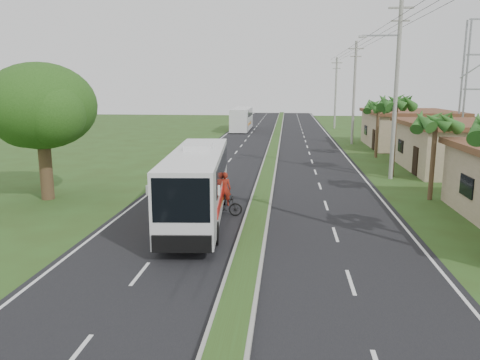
# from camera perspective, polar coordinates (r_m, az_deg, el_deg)

# --- Properties ---
(ground) EXTENTS (180.00, 180.00, 0.00)m
(ground) POSITION_cam_1_polar(r_m,az_deg,el_deg) (15.79, 0.37, -11.90)
(ground) COLOR #2F4419
(ground) RESTS_ON ground
(road_asphalt) EXTENTS (14.00, 160.00, 0.02)m
(road_asphalt) POSITION_cam_1_polar(r_m,az_deg,el_deg) (35.04, 3.45, 1.07)
(road_asphalt) COLOR black
(road_asphalt) RESTS_ON ground
(median_strip) EXTENTS (1.20, 160.00, 0.18)m
(median_strip) POSITION_cam_1_polar(r_m,az_deg,el_deg) (35.02, 3.45, 1.22)
(median_strip) COLOR gray
(median_strip) RESTS_ON ground
(lane_edge_left) EXTENTS (0.12, 160.00, 0.01)m
(lane_edge_left) POSITION_cam_1_polar(r_m,az_deg,el_deg) (35.93, -7.29, 1.24)
(lane_edge_left) COLOR silver
(lane_edge_left) RESTS_ON ground
(lane_edge_right) EXTENTS (0.12, 160.00, 0.01)m
(lane_edge_right) POSITION_cam_1_polar(r_m,az_deg,el_deg) (35.42, 14.34, 0.83)
(lane_edge_right) COLOR silver
(lane_edge_right) RESTS_ON ground
(shop_mid) EXTENTS (7.60, 10.60, 3.67)m
(shop_mid) POSITION_cam_1_polar(r_m,az_deg,el_deg) (38.83, 24.78, 3.81)
(shop_mid) COLOR tan
(shop_mid) RESTS_ON ground
(shop_far) EXTENTS (8.60, 11.60, 3.82)m
(shop_far) POSITION_cam_1_polar(r_m,az_deg,el_deg) (52.19, 19.87, 5.92)
(shop_far) COLOR tan
(shop_far) RESTS_ON ground
(palm_verge_b) EXTENTS (2.40, 2.40, 5.05)m
(palm_verge_b) POSITION_cam_1_polar(r_m,az_deg,el_deg) (27.71, 22.77, 6.57)
(palm_verge_b) COLOR #473321
(palm_verge_b) RESTS_ON ground
(palm_verge_c) EXTENTS (2.40, 2.40, 5.85)m
(palm_verge_c) POSITION_cam_1_polar(r_m,az_deg,el_deg) (34.29, 18.52, 8.89)
(palm_verge_c) COLOR #473321
(palm_verge_c) RESTS_ON ground
(palm_verge_d) EXTENTS (2.40, 2.40, 5.25)m
(palm_verge_d) POSITION_cam_1_polar(r_m,az_deg,el_deg) (43.22, 16.54, 8.62)
(palm_verge_d) COLOR #473321
(palm_verge_d) RESTS_ON ground
(shade_tree) EXTENTS (6.30, 6.00, 7.54)m
(shade_tree) POSITION_cam_1_polar(r_m,az_deg,el_deg) (27.96, -23.28, 7.95)
(shade_tree) COLOR #473321
(shade_tree) RESTS_ON ground
(utility_pole_b) EXTENTS (3.20, 0.28, 12.00)m
(utility_pole_b) POSITION_cam_1_polar(r_m,az_deg,el_deg) (33.22, 18.46, 10.79)
(utility_pole_b) COLOR gray
(utility_pole_b) RESTS_ON ground
(utility_pole_c) EXTENTS (1.60, 0.28, 11.00)m
(utility_pole_c) POSITION_cam_1_polar(r_m,az_deg,el_deg) (52.94, 13.74, 10.39)
(utility_pole_c) COLOR gray
(utility_pole_c) RESTS_ON ground
(utility_pole_d) EXTENTS (1.60, 0.28, 10.50)m
(utility_pole_d) POSITION_cam_1_polar(r_m,az_deg,el_deg) (72.81, 11.58, 10.45)
(utility_pole_d) COLOR gray
(utility_pole_d) RESTS_ON ground
(coach_bus_main) EXTENTS (3.22, 11.12, 3.54)m
(coach_bus_main) POSITION_cam_1_polar(r_m,az_deg,el_deg) (21.93, -5.21, 0.02)
(coach_bus_main) COLOR silver
(coach_bus_main) RESTS_ON ground
(coach_bus_far) EXTENTS (2.48, 11.02, 3.21)m
(coach_bus_far) POSITION_cam_1_polar(r_m,az_deg,el_deg) (68.09, 0.22, 7.59)
(coach_bus_far) COLOR white
(coach_bus_far) RESTS_ON ground
(motorcyclist) EXTENTS (1.73, 0.61, 2.20)m
(motorcyclist) POSITION_cam_1_polar(r_m,az_deg,el_deg) (22.73, -1.86, -2.53)
(motorcyclist) COLOR black
(motorcyclist) RESTS_ON ground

